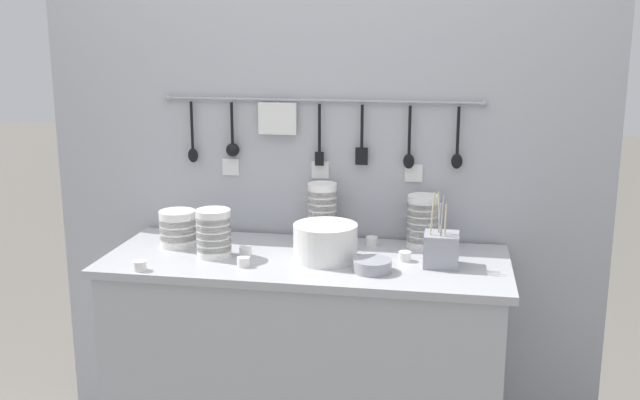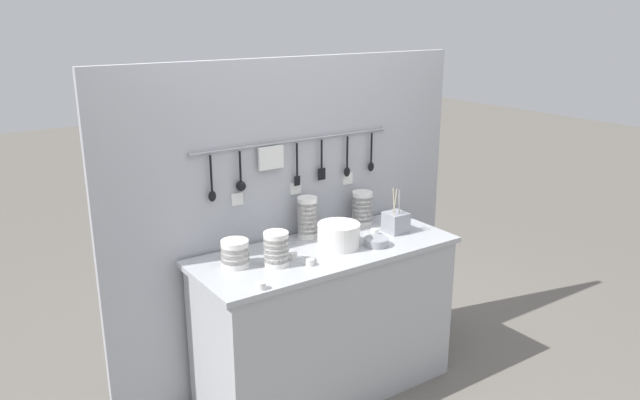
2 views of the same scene
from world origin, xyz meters
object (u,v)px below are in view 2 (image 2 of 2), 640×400
(cutlery_caddy, at_px, (396,222))
(steel_mixing_bowl, at_px, (376,242))
(bowl_stack_back_corner, at_px, (235,253))
(plate_stack, at_px, (339,235))
(bowl_stack_wide_centre, at_px, (307,217))
(cup_mid_row, at_px, (310,262))
(cup_back_right, at_px, (293,256))
(bowl_stack_short_front, at_px, (362,208))
(cup_back_left, at_px, (337,228))
(cup_by_caddy, at_px, (261,286))
(cup_front_left, at_px, (375,232))
(bowl_stack_nested_right, at_px, (276,249))

(cutlery_caddy, bearing_deg, steel_mixing_bowl, -154.96)
(bowl_stack_back_corner, relative_size, plate_stack, 0.60)
(bowl_stack_wide_centre, bearing_deg, cutlery_caddy, -25.75)
(cutlery_caddy, height_order, cup_mid_row, cutlery_caddy)
(cup_back_right, bearing_deg, bowl_stack_back_corner, 164.37)
(bowl_stack_back_corner, bearing_deg, cup_back_right, -15.63)
(bowl_stack_short_front, distance_m, cup_back_left, 0.22)
(bowl_stack_back_corner, xyz_separation_m, plate_stack, (0.60, -0.08, -0.00))
(steel_mixing_bowl, bearing_deg, bowl_stack_short_front, 64.49)
(cup_by_caddy, xyz_separation_m, cup_front_left, (0.92, 0.28, 0.00))
(bowl_stack_nested_right, distance_m, cup_back_left, 0.63)
(bowl_stack_wide_centre, xyz_separation_m, bowl_stack_nested_right, (-0.37, -0.27, -0.03))
(steel_mixing_bowl, bearing_deg, cup_front_left, 54.01)
(cup_front_left, bearing_deg, cup_by_caddy, -163.12)
(bowl_stack_nested_right, xyz_separation_m, plate_stack, (0.42, 0.03, -0.02))
(bowl_stack_wide_centre, xyz_separation_m, cup_front_left, (0.35, -0.20, -0.10))
(bowl_stack_back_corner, bearing_deg, steel_mixing_bowl, -12.98)
(bowl_stack_short_front, bearing_deg, bowl_stack_wide_centre, 179.39)
(bowl_stack_back_corner, relative_size, cup_by_caddy, 3.07)
(cup_front_left, height_order, cup_mid_row, same)
(plate_stack, xyz_separation_m, cup_back_left, (0.15, 0.22, -0.05))
(bowl_stack_nested_right, distance_m, cup_back_right, 0.14)
(plate_stack, bearing_deg, cup_back_left, 55.38)
(plate_stack, bearing_deg, bowl_stack_back_corner, 172.72)
(bowl_stack_back_corner, bearing_deg, cup_mid_row, -32.50)
(bowl_stack_short_front, xyz_separation_m, bowl_stack_nested_right, (-0.77, -0.26, -0.01))
(steel_mixing_bowl, relative_size, cup_back_right, 2.97)
(bowl_stack_back_corner, distance_m, cup_back_left, 0.77)
(steel_mixing_bowl, height_order, cup_front_left, steel_mixing_bowl)
(plate_stack, relative_size, cup_back_left, 5.11)
(bowl_stack_short_front, distance_m, cup_front_left, 0.22)
(bowl_stack_back_corner, relative_size, cup_mid_row, 3.07)
(cup_by_caddy, height_order, cup_mid_row, same)
(steel_mixing_bowl, bearing_deg, bowl_stack_back_corner, 167.02)
(cup_front_left, relative_size, cup_back_right, 1.00)
(bowl_stack_nested_right, bearing_deg, steel_mixing_bowl, -7.07)
(bowl_stack_back_corner, height_order, cup_back_right, bowl_stack_back_corner)
(bowl_stack_back_corner, bearing_deg, bowl_stack_nested_right, -30.30)
(bowl_stack_wide_centre, bearing_deg, cup_back_left, -5.56)
(steel_mixing_bowl, height_order, cup_back_left, steel_mixing_bowl)
(bowl_stack_nested_right, distance_m, plate_stack, 0.42)
(bowl_stack_wide_centre, distance_m, cup_by_caddy, 0.76)
(plate_stack, distance_m, cup_back_left, 0.27)
(bowl_stack_wide_centre, relative_size, steel_mixing_bowl, 1.73)
(cup_front_left, distance_m, cup_mid_row, 0.60)
(bowl_stack_nested_right, height_order, cup_mid_row, bowl_stack_nested_right)
(bowl_stack_back_corner, height_order, steel_mixing_bowl, bowl_stack_back_corner)
(bowl_stack_short_front, bearing_deg, cup_mid_row, -149.98)
(bowl_stack_nested_right, height_order, steel_mixing_bowl, bowl_stack_nested_right)
(cutlery_caddy, relative_size, cup_mid_row, 5.96)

